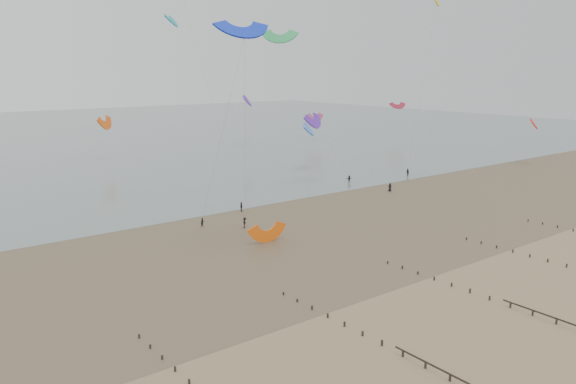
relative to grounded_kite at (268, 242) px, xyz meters
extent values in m
plane|color=brown|center=(3.39, -30.11, 0.00)|extent=(500.00, 500.00, 0.00)
plane|color=#475654|center=(3.39, 169.89, 0.03)|extent=(500.00, 500.00, 0.00)
plane|color=#473A28|center=(3.39, 4.89, 0.01)|extent=(500.00, 500.00, 0.00)
ellipsoid|color=slate|center=(-14.61, -8.11, 0.01)|extent=(23.60, 14.36, 0.01)
ellipsoid|color=slate|center=(15.39, 7.89, 0.01)|extent=(33.64, 18.32, 0.01)
ellipsoid|color=slate|center=(48.39, -0.11, 0.01)|extent=(19.65, 13.67, 0.01)
cube|color=black|center=(-28.61, -28.64, 0.23)|extent=(0.16, 0.16, 0.57)
cube|color=black|center=(-28.61, -26.01, 0.22)|extent=(0.16, 0.16, 0.54)
cube|color=black|center=(-28.61, -23.38, 0.20)|extent=(0.16, 0.16, 0.51)
cube|color=black|center=(-28.61, -20.74, 0.19)|extent=(0.16, 0.16, 0.48)
cube|color=black|center=(-28.61, -18.11, 0.17)|extent=(0.16, 0.16, 0.45)
cube|color=black|center=(-10.61, -41.80, 0.31)|extent=(0.16, 0.16, 0.71)
cube|color=black|center=(-10.61, -39.17, 0.29)|extent=(0.16, 0.16, 0.68)
cube|color=black|center=(-10.61, -36.53, 0.28)|extent=(0.16, 0.16, 0.65)
cube|color=black|center=(-10.61, -33.90, 0.26)|extent=(0.16, 0.16, 0.62)
cube|color=black|center=(-10.61, -31.27, 0.25)|extent=(0.16, 0.16, 0.59)
cube|color=black|center=(-10.61, -28.64, 0.23)|extent=(0.16, 0.16, 0.57)
cube|color=black|center=(-10.61, -26.01, 0.22)|extent=(0.16, 0.16, 0.54)
cube|color=black|center=(-10.61, -23.38, 0.20)|extent=(0.16, 0.16, 0.51)
cube|color=black|center=(-10.61, -20.74, 0.19)|extent=(0.16, 0.16, 0.48)
cube|color=black|center=(-10.61, -18.11, 0.17)|extent=(0.16, 0.16, 0.45)
cube|color=black|center=(7.39, -41.80, 0.31)|extent=(0.16, 0.16, 0.71)
cube|color=black|center=(7.39, -39.17, 0.29)|extent=(0.16, 0.16, 0.68)
cube|color=black|center=(7.39, -36.53, 0.28)|extent=(0.16, 0.16, 0.65)
cube|color=black|center=(7.39, -33.90, 0.26)|extent=(0.16, 0.16, 0.62)
cube|color=black|center=(7.39, -31.27, 0.25)|extent=(0.16, 0.16, 0.59)
cube|color=black|center=(7.39, -28.64, 0.23)|extent=(0.16, 0.16, 0.57)
cube|color=black|center=(7.39, -26.01, 0.22)|extent=(0.16, 0.16, 0.54)
cube|color=black|center=(7.39, -23.38, 0.20)|extent=(0.16, 0.16, 0.51)
cube|color=black|center=(7.39, -20.74, 0.19)|extent=(0.16, 0.16, 0.48)
cube|color=black|center=(7.39, -18.11, 0.17)|extent=(0.16, 0.16, 0.45)
cube|color=black|center=(25.39, -33.90, 0.26)|extent=(0.16, 0.16, 0.62)
cube|color=black|center=(25.39, -31.27, 0.25)|extent=(0.16, 0.16, 0.59)
cube|color=black|center=(25.39, -28.64, 0.23)|extent=(0.16, 0.16, 0.57)
cube|color=black|center=(25.39, -26.01, 0.22)|extent=(0.16, 0.16, 0.54)
cube|color=black|center=(25.39, -23.38, 0.20)|extent=(0.16, 0.16, 0.51)
cube|color=black|center=(25.39, -20.74, 0.19)|extent=(0.16, 0.16, 0.48)
cube|color=black|center=(25.39, -18.11, 0.17)|extent=(0.16, 0.16, 0.45)
cube|color=black|center=(43.39, -26.01, 0.22)|extent=(0.16, 0.16, 0.54)
cube|color=black|center=(43.39, -23.38, 0.20)|extent=(0.16, 0.16, 0.51)
cube|color=black|center=(43.39, -20.74, 0.19)|extent=(0.16, 0.16, 0.48)
cube|color=black|center=(43.39, -18.11, 0.17)|extent=(0.16, 0.16, 0.45)
imported|color=black|center=(1.64, 8.90, 0.91)|extent=(1.32, 1.31, 1.83)
imported|color=black|center=(42.72, 13.73, 0.93)|extent=(0.99, 1.09, 1.86)
imported|color=black|center=(59.74, 23.37, 0.92)|extent=(0.97, 1.08, 1.84)
imported|color=black|center=(7.25, 18.61, 0.92)|extent=(0.74, 1.16, 1.83)
imported|color=black|center=(42.60, 26.47, 0.84)|extent=(1.62, 0.74, 1.68)
imported|color=black|center=(-3.67, 13.85, 0.75)|extent=(0.73, 0.57, 1.50)
camera|label=1|loc=(-48.16, -67.83, 26.16)|focal=35.00mm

